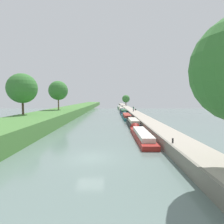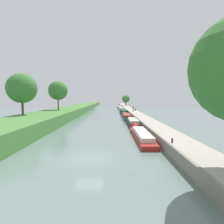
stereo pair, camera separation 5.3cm
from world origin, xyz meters
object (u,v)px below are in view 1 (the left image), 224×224
mooring_bollard_near (173,141)px  narrowboat_red (142,134)px  narrowboat_cream (122,109)px  park_bench (136,109)px  narrowboat_navy (124,112)px  mooring_bollard_far (123,105)px  narrowboat_green (120,107)px  person_walking (134,109)px  narrowboat_black (133,122)px  narrowboat_teal (127,116)px

mooring_bollard_near → narrowboat_red: bearing=103.3°
narrowboat_cream → park_bench: bearing=-76.4°
narrowboat_navy → mooring_bollard_far: (1.82, 36.51, 0.79)m
narrowboat_green → mooring_bollard_near: (1.91, -79.81, 0.86)m
narrowboat_cream → person_walking: bearing=-82.9°
narrowboat_red → narrowboat_green: 71.91m
narrowboat_red → narrowboat_black: bearing=89.2°
narrowboat_navy → park_bench: bearing=-14.5°
narrowboat_black → narrowboat_navy: (-0.12, 29.05, 0.04)m
mooring_bollard_near → park_bench: 47.76m
narrowboat_teal → person_walking: 9.92m
narrowboat_cream → park_bench: 17.23m
narrowboat_black → narrowboat_teal: bearing=91.2°
mooring_bollard_far → narrowboat_cream: bearing=-94.6°
narrowboat_teal → park_bench: park_bench is taller
narrowboat_navy → mooring_bollard_near: bearing=-87.9°
person_walking → mooring_bollard_far: bearing=91.4°
mooring_bollard_near → narrowboat_cream: bearing=91.5°
narrowboat_black → mooring_bollard_far: bearing=88.5°
narrowboat_teal → mooring_bollard_far: mooring_bollard_far is taller
mooring_bollard_near → park_bench: park_bench is taller
narrowboat_navy → person_walking: bearing=-65.7°
mooring_bollard_near → person_walking: bearing=88.6°
narrowboat_teal → narrowboat_green: 46.63m
narrowboat_red → mooring_bollard_far: size_ratio=30.08×
narrowboat_black → park_bench: park_bench is taller
mooring_bollard_far → mooring_bollard_near: bearing=-90.0°
narrowboat_black → mooring_bollard_far: mooring_bollard_far is taller
narrowboat_black → narrowboat_green: 60.08m
narrowboat_black → narrowboat_green: bearing=90.2°
narrowboat_black → mooring_bollard_near: size_ratio=23.49×
narrowboat_teal → narrowboat_green: (0.08, 46.63, 0.03)m
narrowboat_red → park_bench: size_ratio=9.02×
narrowboat_red → narrowboat_teal: (-0.12, 25.28, 0.04)m
narrowboat_teal → narrowboat_navy: narrowboat_navy is taller
narrowboat_teal → narrowboat_cream: bearing=89.5°
narrowboat_red → mooring_bollard_far: mooring_bollard_far is taller
narrowboat_red → narrowboat_black: 11.83m
narrowboat_navy → narrowboat_red: bearing=-90.1°
park_bench → narrowboat_navy: bearing=165.5°
mooring_bollard_far → narrowboat_teal: bearing=-92.2°
park_bench → narrowboat_green: bearing=97.6°
narrowboat_green → narrowboat_cream: bearing=-89.2°
person_walking → mooring_bollard_far: person_walking is taller
narrowboat_black → narrowboat_teal: 13.45m
narrowboat_navy → mooring_bollard_far: mooring_bollard_far is taller
narrowboat_red → narrowboat_teal: 25.28m
narrowboat_cream → narrowboat_green: 15.39m
narrowboat_cream → mooring_bollard_near: bearing=-88.5°
narrowboat_black → narrowboat_cream: (0.01, 44.69, -0.05)m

